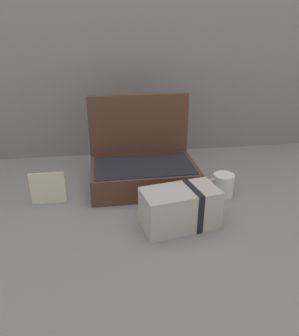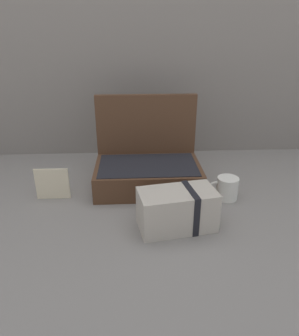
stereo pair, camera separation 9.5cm
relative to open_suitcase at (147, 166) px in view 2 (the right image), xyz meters
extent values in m
plane|color=slate|center=(-0.01, -0.18, -0.08)|extent=(6.00, 6.00, 0.00)
cube|color=gray|center=(-0.01, 0.40, 0.62)|extent=(3.20, 0.06, 1.40)
cube|color=#4C301E|center=(0.00, -0.03, -0.03)|extent=(0.41, 0.26, 0.10)
cube|color=black|center=(0.00, -0.03, 0.02)|extent=(0.38, 0.23, 0.00)
cube|color=#4C301E|center=(0.00, 0.11, 0.09)|extent=(0.41, 0.02, 0.35)
cube|color=#B2A899|center=(0.08, -0.32, -0.02)|extent=(0.26, 0.17, 0.13)
cube|color=black|center=(0.12, -0.31, -0.02)|extent=(0.04, 0.13, 0.13)
cylinder|color=silver|center=(0.29, -0.14, -0.04)|extent=(0.08, 0.08, 0.09)
torus|color=silver|center=(0.25, -0.14, -0.04)|extent=(0.06, 0.01, 0.06)
cube|color=beige|center=(-0.36, -0.10, -0.02)|extent=(0.12, 0.01, 0.12)
camera|label=1|loc=(-0.15, -1.16, 0.52)|focal=33.90mm
camera|label=2|loc=(-0.06, -1.17, 0.52)|focal=33.90mm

